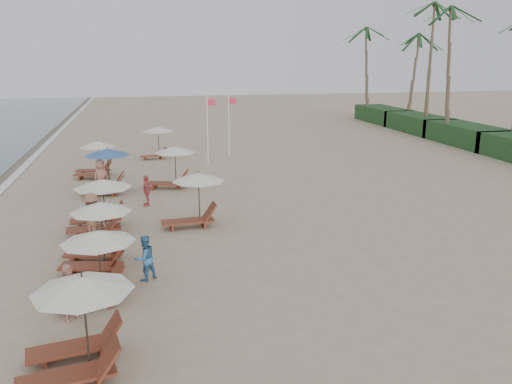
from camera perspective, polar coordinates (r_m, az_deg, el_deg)
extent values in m
plane|color=tan|center=(17.10, 1.15, -9.42)|extent=(160.00, 160.00, 0.00)
cube|color=#193D1C|center=(45.62, 22.01, 5.82)|extent=(3.20, 8.00, 1.60)
cube|color=#193D1C|center=(51.91, 17.36, 7.17)|extent=(3.20, 8.00, 1.60)
cube|color=#193D1C|center=(58.49, 13.72, 8.19)|extent=(3.20, 8.00, 1.60)
cylinder|color=brown|center=(45.73, 20.75, 11.64)|extent=(0.36, 0.36, 10.60)
cylinder|color=brown|center=(50.61, 18.42, 12.49)|extent=(0.36, 0.36, 11.40)
cylinder|color=brown|center=(55.62, 16.37, 11.54)|extent=(0.36, 0.36, 9.00)
cylinder|color=brown|center=(59.44, 12.39, 12.33)|extent=(0.36, 0.36, 9.80)
cylinder|color=black|center=(12.65, -18.06, -13.74)|extent=(0.05, 0.05, 2.24)
cone|color=white|center=(12.21, -18.44, -9.52)|extent=(2.25, 2.25, 0.35)
cylinder|color=black|center=(16.07, -16.67, -7.75)|extent=(0.05, 0.05, 2.04)
cone|color=white|center=(15.76, -16.91, -4.66)|extent=(2.16, 2.16, 0.35)
cylinder|color=black|center=(18.39, -16.37, -4.59)|extent=(0.05, 0.05, 2.21)
cone|color=white|center=(18.09, -16.60, -1.58)|extent=(2.04, 2.04, 0.35)
cylinder|color=black|center=(22.25, -16.25, -1.44)|extent=(0.05, 0.05, 2.07)
cone|color=white|center=(22.02, -16.42, 0.90)|extent=(2.35, 2.35, 0.35)
cylinder|color=black|center=(28.28, -15.79, 2.17)|extent=(0.05, 0.05, 2.26)
cone|color=#365E9F|center=(28.09, -15.94, 4.22)|extent=(2.32, 2.32, 0.35)
cylinder|color=black|center=(32.28, -16.83, 3.41)|extent=(0.05, 0.05, 2.05)
cone|color=white|center=(32.12, -16.95, 5.03)|extent=(2.12, 2.12, 0.35)
cylinder|color=black|center=(22.26, -6.23, -0.81)|extent=(0.05, 0.05, 2.15)
cone|color=white|center=(22.02, -6.30, 1.64)|extent=(2.24, 2.24, 0.35)
cylinder|color=black|center=(28.93, -8.79, 2.71)|extent=(0.05, 0.05, 2.15)
cone|color=white|center=(28.74, -8.87, 4.61)|extent=(2.24, 2.24, 0.35)
cylinder|color=black|center=(37.27, -10.59, 5.30)|extent=(0.05, 0.05, 2.15)
cone|color=white|center=(37.13, -10.66, 6.79)|extent=(2.24, 2.24, 0.35)
imported|color=#9D6455|center=(15.14, -19.59, -10.31)|extent=(0.70, 0.67, 1.61)
imported|color=teal|center=(17.10, -12.05, -7.07)|extent=(0.92, 0.87, 1.49)
imported|color=#94634B|center=(21.22, -17.45, -2.58)|extent=(1.38, 1.30, 1.87)
imported|color=#C04D4D|center=(25.44, -11.87, 0.17)|extent=(0.39, 0.89, 1.50)
imported|color=tan|center=(28.42, -16.58, 1.68)|extent=(1.03, 1.00, 1.78)
cylinder|color=silver|center=(34.05, -5.32, 6.62)|extent=(0.08, 0.08, 4.49)
cube|color=#E32A43|center=(33.88, -4.92, 9.73)|extent=(0.55, 0.02, 0.40)
cylinder|color=silver|center=(37.61, -2.99, 7.25)|extent=(0.08, 0.08, 4.28)
cube|color=#E32A43|center=(37.47, -2.60, 9.91)|extent=(0.55, 0.02, 0.40)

